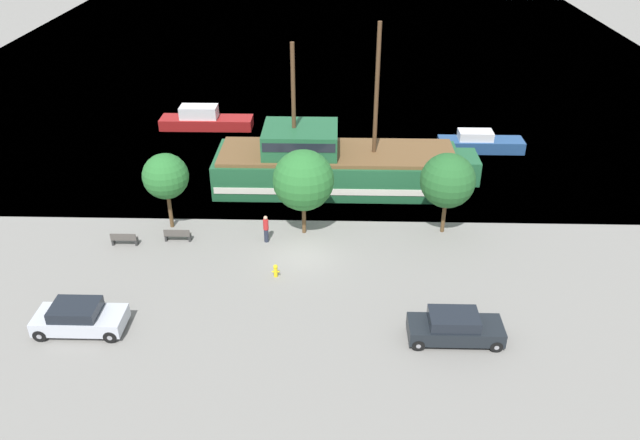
% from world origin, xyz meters
% --- Properties ---
extents(ground_plane, '(160.00, 160.00, 0.00)m').
position_xyz_m(ground_plane, '(0.00, 0.00, 0.00)').
color(ground_plane, gray).
extents(water_surface, '(80.00, 80.00, 0.00)m').
position_xyz_m(water_surface, '(0.00, 44.00, 0.00)').
color(water_surface, slate).
rests_on(water_surface, ground).
extents(pirate_ship, '(18.15, 5.30, 11.42)m').
position_xyz_m(pirate_ship, '(1.81, 9.03, 1.63)').
color(pirate_ship, '#1E5633').
rests_on(pirate_ship, water_surface).
extents(moored_boat_dockside, '(7.87, 2.05, 1.95)m').
position_xyz_m(moored_boat_dockside, '(-9.41, 19.95, 0.72)').
color(moored_boat_dockside, maroon).
rests_on(moored_boat_dockside, water_surface).
extents(moored_boat_outer, '(6.65, 1.85, 1.64)m').
position_xyz_m(moored_boat_outer, '(13.32, 15.64, 0.63)').
color(moored_boat_outer, navy).
rests_on(moored_boat_outer, water_surface).
extents(parked_car_curb_front, '(4.48, 1.82, 1.52)m').
position_xyz_m(parked_car_curb_front, '(7.66, -7.30, 0.74)').
color(parked_car_curb_front, black).
rests_on(parked_car_curb_front, ground_plane).
extents(parked_car_curb_mid, '(4.31, 1.94, 1.51)m').
position_xyz_m(parked_car_curb_mid, '(-10.45, -7.07, 0.75)').
color(parked_car_curb_mid, '#B7BCC6').
rests_on(parked_car_curb_mid, ground_plane).
extents(fire_hydrant, '(0.42, 0.25, 0.76)m').
position_xyz_m(fire_hydrant, '(-1.34, -2.26, 0.41)').
color(fire_hydrant, yellow).
rests_on(fire_hydrant, ground_plane).
extents(bench_promenade_east, '(1.57, 0.45, 0.85)m').
position_xyz_m(bench_promenade_east, '(-7.59, 1.31, 0.43)').
color(bench_promenade_east, '#4C4742').
rests_on(bench_promenade_east, ground_plane).
extents(bench_promenade_west, '(1.53, 0.45, 0.85)m').
position_xyz_m(bench_promenade_west, '(-10.67, 0.76, 0.43)').
color(bench_promenade_west, '#4C4742').
rests_on(bench_promenade_west, ground_plane).
extents(pedestrian_walking_near, '(0.32, 0.32, 1.76)m').
position_xyz_m(pedestrian_walking_near, '(-2.22, 1.40, 0.90)').
color(pedestrian_walking_near, '#232838').
rests_on(pedestrian_walking_near, ground_plane).
extents(tree_row_east, '(2.79, 2.79, 4.91)m').
position_xyz_m(tree_row_east, '(-8.35, 3.03, 3.50)').
color(tree_row_east, brown).
rests_on(tree_row_east, ground_plane).
extents(tree_row_mideast, '(3.67, 3.67, 5.43)m').
position_xyz_m(tree_row_mideast, '(-0.00, 2.55, 3.59)').
color(tree_row_mideast, brown).
rests_on(tree_row_mideast, ground_plane).
extents(tree_row_midwest, '(3.30, 3.30, 5.17)m').
position_xyz_m(tree_row_midwest, '(8.58, 2.88, 3.51)').
color(tree_row_midwest, brown).
rests_on(tree_row_midwest, ground_plane).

